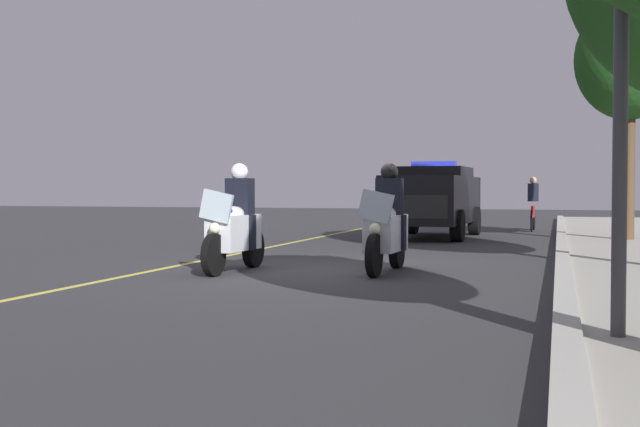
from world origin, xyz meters
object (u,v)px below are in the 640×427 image
object	(u,v)px
police_suv	(433,198)
traffic_light	(622,10)
cyclist_background	(533,204)
police_motorcycle_lead_left	(235,227)
tree_far_back	(630,60)
police_motorcycle_lead_right	(386,228)

from	to	relation	value
police_suv	traffic_light	xyz separation A→B (m)	(14.70, 3.72, 1.69)
cyclist_background	traffic_light	distance (m)	19.17
police_motorcycle_lead_left	tree_far_back	world-z (taller)	tree_far_back
traffic_light	tree_far_back	xyz separation A→B (m)	(-13.55, 1.12, 1.61)
police_motorcycle_lead_left	tree_far_back	bearing A→B (deg)	143.26
police_motorcycle_lead_right	police_suv	bearing A→B (deg)	-175.94
police_motorcycle_lead_right	traffic_light	bearing A→B (deg)	29.49
police_motorcycle_lead_right	tree_far_back	distance (m)	9.86
cyclist_background	tree_far_back	xyz separation A→B (m)	(5.48, 2.36, 3.52)
cyclist_background	traffic_light	size ratio (longest dim) A/B	0.48
police_suv	cyclist_background	world-z (taller)	police_suv
police_suv	tree_far_back	xyz separation A→B (m)	(1.15, 4.83, 3.30)
police_suv	cyclist_background	bearing A→B (deg)	150.23
police_motorcycle_lead_left	police_suv	size ratio (longest dim) A/B	0.43
police_motorcycle_lead_right	tree_far_back	xyz separation A→B (m)	(-8.14, 4.18, 3.66)
cyclist_background	tree_far_back	world-z (taller)	tree_far_back
traffic_light	tree_far_back	size ratio (longest dim) A/B	0.63
tree_far_back	police_motorcycle_lead_right	bearing A→B (deg)	-27.15
traffic_light	cyclist_background	bearing A→B (deg)	-176.27
police_suv	traffic_light	world-z (taller)	traffic_light
police_motorcycle_lead_right	police_suv	xyz separation A→B (m)	(-9.29, -0.66, 0.37)
traffic_light	police_suv	bearing A→B (deg)	-165.80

